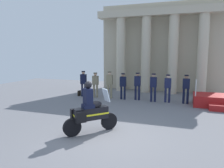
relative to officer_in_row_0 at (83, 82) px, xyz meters
name	(u,v)px	position (x,y,z in m)	size (l,w,h in m)	color
ground_plane	(104,137)	(3.89, -6.17, -1.01)	(28.00, 28.00, 0.00)	slate
colonnade_backdrop	(160,46)	(4.55, 3.61, 2.42)	(9.23, 1.54, 6.61)	#B6AB91
officer_in_row_0	(83,82)	(0.00, 0.00, 0.00)	(0.39, 0.24, 1.71)	black
officer_in_row_1	(95,83)	(0.87, 0.00, -0.05)	(0.39, 0.24, 1.64)	#7A7056
officer_in_row_2	(110,83)	(1.84, 0.04, 0.01)	(0.39, 0.24, 1.72)	#847A5B
officer_in_row_3	(123,84)	(2.75, 0.00, -0.04)	(0.39, 0.24, 1.65)	black
officer_in_row_4	(137,84)	(3.64, 0.12, -0.01)	(0.39, 0.24, 1.70)	#141938
officer_in_row_5	(153,85)	(4.65, -0.06, -0.01)	(0.39, 0.24, 1.69)	#141938
officer_in_row_6	(168,86)	(5.47, 0.03, -0.04)	(0.39, 0.24, 1.65)	#191E42
officer_in_row_7	(186,87)	(6.48, 0.04, -0.03)	(0.39, 0.24, 1.66)	black
motorcycle_with_rider	(89,112)	(3.25, -5.97, -0.22)	(1.49, 1.63, 1.90)	black
briefcase_on_ground	(79,93)	(-0.40, 0.12, -0.83)	(0.10, 0.32, 0.36)	black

